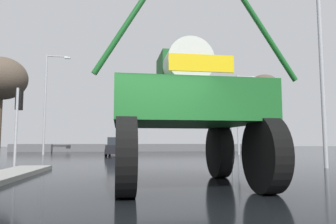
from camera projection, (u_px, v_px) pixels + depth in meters
name	position (u px, v px, depth m)	size (l,w,h in m)	color
ground_plane	(137.00, 158.00, 22.61)	(120.00, 120.00, 0.00)	black
median_island	(2.00, 176.00, 9.63)	(1.30, 7.13, 0.15)	gray
oversize_sprayer	(182.00, 112.00, 8.36)	(4.51, 5.05, 4.48)	black
sedan_ahead	(118.00, 147.00, 26.63)	(2.01, 4.17, 1.52)	black
traffic_signal_near_left	(18.00, 110.00, 13.72)	(0.24, 0.54, 3.46)	#A8AAAF
traffic_signal_near_right	(231.00, 107.00, 14.86)	(0.24, 0.54, 3.82)	#A8AAAF
streetlight_near_right	(323.00, 58.00, 14.03)	(1.59, 0.24, 8.84)	#A8AAAF
streetlight_far_left	(47.00, 98.00, 28.66)	(2.19, 0.24, 9.16)	#A8AAAF
streetlight_far_right	(240.00, 109.00, 28.20)	(1.93, 0.24, 7.18)	#A8AAAF
bare_tree_left	(1.00, 79.00, 23.03)	(3.67, 3.67, 7.32)	#473828
bare_tree_right	(264.00, 89.00, 26.23)	(2.57, 2.57, 6.73)	#473828
roadside_barrier	(134.00, 148.00, 37.71)	(28.77, 0.24, 0.90)	#59595B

